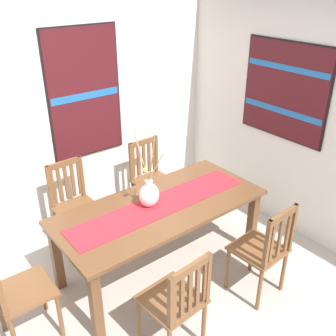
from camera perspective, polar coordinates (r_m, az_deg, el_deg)
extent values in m
cube|color=#B2A89E|center=(3.68, 1.04, -19.93)|extent=(6.40, 6.40, 0.03)
cube|color=silver|center=(4.32, -14.69, 8.36)|extent=(6.40, 0.12, 2.70)
cube|color=silver|center=(4.18, 21.59, 6.66)|extent=(0.12, 6.40, 2.70)
cube|color=brown|center=(3.62, -1.13, -5.69)|extent=(1.98, 0.90, 0.03)
cube|color=brown|center=(3.25, -10.53, -19.30)|extent=(0.08, 0.08, 0.70)
cube|color=brown|center=(4.15, 12.26, -7.77)|extent=(0.08, 0.08, 0.70)
cube|color=brown|center=(3.76, -16.04, -12.42)|extent=(0.08, 0.08, 0.70)
cube|color=brown|center=(4.56, 5.27, -3.72)|extent=(0.08, 0.08, 0.70)
cube|color=#B7232D|center=(3.61, -1.14, -5.42)|extent=(1.82, 0.36, 0.01)
ellipsoid|color=silver|center=(3.55, -2.78, -4.00)|extent=(0.20, 0.17, 0.23)
cylinder|color=silver|center=(3.48, -2.83, -2.20)|extent=(0.07, 0.07, 0.05)
cylinder|color=#997F5B|center=(3.44, -2.33, 1.89)|extent=(0.15, 0.09, 0.43)
cylinder|color=#997F5B|center=(3.37, -3.85, 1.30)|extent=(0.10, 0.06, 0.43)
cylinder|color=#997F5B|center=(3.36, -2.54, -0.09)|extent=(0.03, 0.11, 0.29)
cylinder|color=#997F5B|center=(3.41, -1.81, 0.08)|extent=(0.12, 0.08, 0.26)
cylinder|color=#997F5B|center=(3.42, -3.90, 1.59)|extent=(0.05, 0.16, 0.42)
sphere|color=#E5CC4C|center=(3.38, -3.41, -0.32)|extent=(0.04, 0.04, 0.04)
cube|color=brown|center=(3.34, -20.33, -16.54)|extent=(0.42, 0.42, 0.03)
cylinder|color=brown|center=(3.66, -17.95, -16.62)|extent=(0.04, 0.04, 0.45)
cylinder|color=brown|center=(3.41, -15.58, -20.18)|extent=(0.04, 0.04, 0.45)
cylinder|color=brown|center=(3.61, -23.50, -18.54)|extent=(0.04, 0.04, 0.45)
cube|color=brown|center=(3.02, -23.41, -16.37)|extent=(0.04, 0.04, 0.46)
cube|color=brown|center=(3.05, -23.51, -16.27)|extent=(0.02, 0.04, 0.37)
cube|color=brown|center=(4.54, -2.09, -2.07)|extent=(0.43, 0.43, 0.03)
cylinder|color=brown|center=(4.64, 1.09, -4.79)|extent=(0.04, 0.04, 0.45)
cylinder|color=brown|center=(4.45, -2.49, -6.34)|extent=(0.04, 0.04, 0.45)
cylinder|color=brown|center=(4.88, -1.64, -3.06)|extent=(0.04, 0.04, 0.45)
cylinder|color=brown|center=(4.70, -5.12, -4.44)|extent=(0.04, 0.04, 0.45)
cube|color=brown|center=(4.66, -1.79, 2.11)|extent=(0.04, 0.04, 0.46)
cube|color=brown|center=(4.48, -5.45, 0.87)|extent=(0.04, 0.04, 0.46)
cube|color=brown|center=(4.48, -3.65, 3.83)|extent=(0.38, 0.04, 0.06)
cube|color=brown|center=(4.65, -2.06, 1.85)|extent=(0.04, 0.02, 0.37)
cube|color=brown|center=(4.61, -2.81, 1.60)|extent=(0.04, 0.02, 0.37)
cube|color=brown|center=(4.57, -3.58, 1.34)|extent=(0.04, 0.02, 0.37)
cube|color=brown|center=(4.53, -4.35, 1.07)|extent=(0.04, 0.02, 0.37)
cube|color=brown|center=(4.50, -5.15, 0.80)|extent=(0.04, 0.02, 0.37)
cube|color=brown|center=(3.61, 13.09, -11.52)|extent=(0.44, 0.44, 0.03)
cylinder|color=brown|center=(3.73, 8.72, -14.38)|extent=(0.04, 0.04, 0.45)
cylinder|color=brown|center=(3.96, 12.20, -11.92)|extent=(0.04, 0.04, 0.45)
cylinder|color=brown|center=(3.58, 13.28, -17.04)|extent=(0.04, 0.04, 0.45)
cylinder|color=brown|center=(3.82, 16.60, -14.27)|extent=(0.04, 0.04, 0.45)
cube|color=brown|center=(3.26, 14.34, -10.94)|extent=(0.04, 0.04, 0.47)
cube|color=brown|center=(3.52, 17.78, -8.34)|extent=(0.04, 0.04, 0.47)
cube|color=brown|center=(3.27, 16.60, -6.67)|extent=(0.38, 0.05, 0.06)
cube|color=brown|center=(3.32, 14.98, -10.64)|extent=(0.04, 0.02, 0.38)
cube|color=brown|center=(3.40, 16.10, -9.80)|extent=(0.04, 0.02, 0.38)
cube|color=brown|center=(3.48, 17.16, -8.99)|extent=(0.04, 0.02, 0.38)
cube|color=brown|center=(4.15, -13.16, -5.91)|extent=(0.43, 0.43, 0.03)
cylinder|color=brown|center=(4.22, -9.49, -8.86)|extent=(0.04, 0.04, 0.45)
cylinder|color=brown|center=(4.09, -13.86, -10.63)|extent=(0.04, 0.04, 0.45)
cylinder|color=brown|center=(4.48, -11.90, -6.70)|extent=(0.04, 0.04, 0.45)
cylinder|color=brown|center=(4.36, -16.05, -8.28)|extent=(0.04, 0.04, 0.45)
cube|color=brown|center=(4.24, -12.58, -1.17)|extent=(0.04, 0.04, 0.47)
cube|color=brown|center=(4.12, -16.97, -2.68)|extent=(0.04, 0.04, 0.47)
cube|color=brown|center=(4.09, -15.08, 0.62)|extent=(0.38, 0.04, 0.06)
cube|color=brown|center=(4.24, -12.89, -1.47)|extent=(0.04, 0.02, 0.38)
cube|color=brown|center=(4.21, -13.80, -1.78)|extent=(0.04, 0.02, 0.38)
cube|color=brown|center=(4.19, -14.72, -2.09)|extent=(0.04, 0.02, 0.38)
cube|color=brown|center=(4.16, -15.65, -2.41)|extent=(0.04, 0.02, 0.38)
cube|color=brown|center=(4.14, -16.59, -2.74)|extent=(0.04, 0.02, 0.38)
cube|color=brown|center=(3.09, 0.49, -18.75)|extent=(0.45, 0.45, 0.03)
cylinder|color=brown|center=(3.28, -4.30, -21.41)|extent=(0.04, 0.04, 0.45)
cylinder|color=brown|center=(3.43, 0.69, -18.46)|extent=(0.04, 0.04, 0.45)
cylinder|color=brown|center=(3.26, 5.29, -21.76)|extent=(0.04, 0.04, 0.45)
cube|color=brown|center=(2.73, 0.39, -19.23)|extent=(0.04, 0.04, 0.45)
cube|color=brown|center=(2.92, 5.84, -15.73)|extent=(0.04, 0.04, 0.45)
cube|color=brown|center=(2.69, 3.34, -14.50)|extent=(0.38, 0.06, 0.06)
cube|color=brown|center=(2.76, 0.84, -19.17)|extent=(0.04, 0.02, 0.36)
cube|color=brown|center=(2.79, 2.05, -18.41)|extent=(0.04, 0.02, 0.36)
cube|color=brown|center=(2.83, 3.22, -17.66)|extent=(0.04, 0.02, 0.36)
cube|color=brown|center=(2.87, 4.35, -16.92)|extent=(0.04, 0.02, 0.36)
cube|color=brown|center=(2.91, 5.44, -16.21)|extent=(0.04, 0.02, 0.36)
cube|color=black|center=(4.30, -12.20, 10.63)|extent=(0.84, 0.04, 1.40)
cube|color=#471419|center=(4.28, -12.06, 10.57)|extent=(0.81, 0.01, 1.37)
cube|color=#1E60A8|center=(4.28, -12.01, 10.31)|extent=(0.78, 0.00, 0.08)
cube|color=black|center=(4.28, 16.84, 10.80)|extent=(0.04, 1.03, 1.01)
cube|color=#471419|center=(4.26, 16.66, 10.76)|extent=(0.01, 1.00, 0.98)
cube|color=#1E60A8|center=(4.32, 16.25, 8.08)|extent=(0.00, 0.97, 0.06)
cube|color=#1E60A8|center=(4.20, 17.06, 13.85)|extent=(0.00, 0.97, 0.06)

